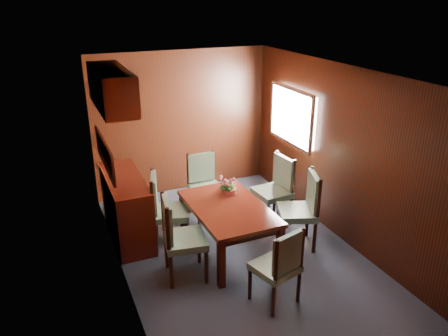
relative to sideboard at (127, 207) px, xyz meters
name	(u,v)px	position (x,y,z in m)	size (l,w,h in m)	color
ground	(237,252)	(1.25, -1.00, -0.45)	(4.50, 4.50, 0.00)	#373C4B
room_shell	(220,130)	(1.15, -0.67, 1.18)	(3.06, 4.52, 2.41)	black
sideboard	(127,207)	(0.00, 0.00, 0.00)	(0.48, 1.40, 0.90)	#340D06
dining_table	(228,213)	(1.15, -0.94, 0.13)	(0.93, 1.47, 0.68)	#340D06
chair_left_near	(178,234)	(0.38, -1.21, 0.14)	(0.56, 0.57, 1.06)	black
chair_left_far	(164,206)	(0.42, -0.45, 0.14)	(0.60, 0.61, 1.06)	black
chair_right_near	(303,206)	(2.14, -1.17, 0.14)	(0.63, 0.64, 1.07)	black
chair_right_far	(277,186)	(2.15, -0.44, 0.13)	(0.51, 0.53, 1.04)	black
chair_head	(280,264)	(1.24, -2.14, 0.08)	(0.55, 0.54, 0.95)	black
chair_foot	(204,181)	(1.24, 0.20, 0.10)	(0.48, 0.46, 0.99)	black
flower_centerpiece	(228,185)	(1.31, -0.57, 0.35)	(0.24, 0.24, 0.24)	#BC4739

